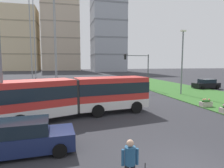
{
  "coord_description": "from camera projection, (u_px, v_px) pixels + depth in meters",
  "views": [
    {
      "loc": [
        -4.53,
        -6.27,
        4.2
      ],
      "look_at": [
        -0.36,
        11.6,
        2.2
      ],
      "focal_mm": 30.61,
      "sensor_mm": 36.0,
      "label": 1
    }
  ],
  "objects": [
    {
      "name": "articulated_bus",
      "position": [
        80.0,
        95.0,
        15.17
      ],
      "size": [
        12.0,
        5.39,
        3.0
      ],
      "color": "red",
      "rests_on": "ground"
    },
    {
      "name": "car_black_sedan",
      "position": [
        206.0,
        84.0,
        31.55
      ],
      "size": [
        4.53,
        2.3,
        1.58
      ],
      "color": "black",
      "rests_on": "ground"
    },
    {
      "name": "car_grey_wagon",
      "position": [
        56.0,
        91.0,
        23.77
      ],
      "size": [
        4.56,
        2.38,
        1.58
      ],
      "color": "slate",
      "rests_on": "ground"
    },
    {
      "name": "car_navy_sedan",
      "position": [
        25.0,
        138.0,
        8.88
      ],
      "size": [
        4.5,
        2.24,
        1.58
      ],
      "color": "#19234C",
      "rests_on": "ground"
    },
    {
      "name": "pedestrian_crossing",
      "position": [
        130.0,
        161.0,
        6.25
      ],
      "size": [
        0.58,
        0.36,
        1.74
      ],
      "color": "black",
      "rests_on": "ground"
    },
    {
      "name": "flower_planter_3",
      "position": [
        206.0,
        103.0,
        18.31
      ],
      "size": [
        1.1,
        0.56,
        0.74
      ],
      "color": "#B7AD9E",
      "rests_on": "grass_median"
    },
    {
      "name": "traffic_light_far_right",
      "position": [
        140.0,
        65.0,
        29.89
      ],
      "size": [
        4.19,
        0.28,
        5.58
      ],
      "color": "#474C51",
      "rests_on": "ground"
    },
    {
      "name": "streetlight_median",
      "position": [
        182.0,
        60.0,
        25.15
      ],
      "size": [
        0.7,
        0.28,
        8.49
      ],
      "color": "slate",
      "rests_on": "ground"
    },
    {
      "name": "apartment_tower_west",
      "position": [
        21.0,
        40.0,
        109.49
      ],
      "size": [
        18.7,
        17.37,
        35.3
      ],
      "color": "beige",
      "rests_on": "ground"
    },
    {
      "name": "apartment_tower_westcentre",
      "position": [
        61.0,
        32.0,
        114.07
      ],
      "size": [
        21.61,
        15.5,
        45.58
      ],
      "color": "#C6B299",
      "rests_on": "ground"
    },
    {
      "name": "apartment_tower_centre",
      "position": [
        108.0,
        32.0,
        99.94
      ],
      "size": [
        16.48,
        18.56,
        41.02
      ],
      "color": "#9EA3AD",
      "rests_on": "ground"
    },
    {
      "name": "transmission_pylon",
      "position": [
        43.0,
        5.0,
        52.31
      ],
      "size": [
        9.0,
        6.24,
        36.99
      ],
      "color": "gray",
      "rests_on": "ground"
    }
  ]
}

